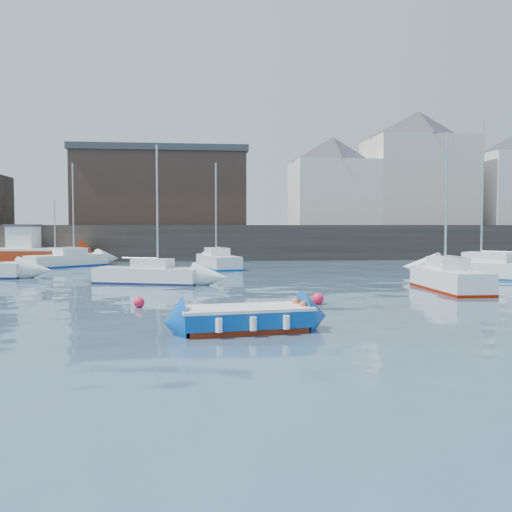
{
  "coord_description": "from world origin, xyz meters",
  "views": [
    {
      "loc": [
        -2.94,
        -14.52,
        2.9
      ],
      "look_at": [
        0.0,
        12.0,
        1.5
      ],
      "focal_mm": 40.0,
      "sensor_mm": 36.0,
      "label": 1
    }
  ],
  "objects": [
    {
      "name": "water",
      "position": [
        0.0,
        0.0,
        0.0
      ],
      "size": [
        220.0,
        220.0,
        0.0
      ],
      "primitive_type": "plane",
      "color": "#2D4760",
      "rests_on": "ground"
    },
    {
      "name": "quay_wall",
      "position": [
        0.0,
        35.0,
        1.5
      ],
      "size": [
        90.0,
        5.0,
        3.0
      ],
      "primitive_type": "cube",
      "color": "#28231E",
      "rests_on": "ground"
    },
    {
      "name": "land_strip",
      "position": [
        0.0,
        53.0,
        1.4
      ],
      "size": [
        90.0,
        32.0,
        2.8
      ],
      "primitive_type": "cube",
      "color": "#28231E",
      "rests_on": "ground"
    },
    {
      "name": "bldg_east_a",
      "position": [
        20.0,
        42.0,
        8.81
      ],
      "size": [
        13.36,
        13.36,
        11.8
      ],
      "color": "beige",
      "rests_on": "land_strip"
    },
    {
      "name": "bldg_east_d",
      "position": [
        11.0,
        41.5,
        7.36
      ],
      "size": [
        11.14,
        11.14,
        8.95
      ],
      "color": "white",
      "rests_on": "land_strip"
    },
    {
      "name": "warehouse",
      "position": [
        -6.0,
        43.0,
        6.62
      ],
      "size": [
        16.4,
        10.4,
        7.6
      ],
      "color": "#3D2D26",
      "rests_on": "land_strip"
    },
    {
      "name": "blue_dinghy",
      "position": [
        -1.51,
        0.98,
        0.38
      ],
      "size": [
        3.8,
        2.15,
        0.69
      ],
      "color": "#97260C",
      "rests_on": "ground"
    },
    {
      "name": "fishing_boat",
      "position": [
        -15.24,
        31.54,
        0.95
      ],
      "size": [
        7.72,
        3.86,
        4.89
      ],
      "color": "#97260C",
      "rests_on": "ground"
    },
    {
      "name": "sailboat_b",
      "position": [
        -5.18,
        14.59,
        0.45
      ],
      "size": [
        5.66,
        3.37,
        6.94
      ],
      "color": "white",
      "rests_on": "ground"
    },
    {
      "name": "sailboat_c",
      "position": [
        8.51,
        9.86,
        0.55
      ],
      "size": [
        1.88,
        5.47,
        7.15
      ],
      "color": "white",
      "rests_on": "ground"
    },
    {
      "name": "sailboat_d",
      "position": [
        13.45,
        15.09,
        0.53
      ],
      "size": [
        6.42,
        6.27,
        8.67
      ],
      "color": "white",
      "rests_on": "ground"
    },
    {
      "name": "sailboat_f",
      "position": [
        -1.23,
        24.58,
        0.51
      ],
      "size": [
        3.0,
        5.84,
        7.26
      ],
      "color": "white",
      "rests_on": "ground"
    },
    {
      "name": "sailboat_h",
      "position": [
        -11.92,
        27.53,
        0.48
      ],
      "size": [
        5.44,
        5.33,
        7.42
      ],
      "color": "white",
      "rests_on": "ground"
    },
    {
      "name": "buoy_near",
      "position": [
        -4.87,
        6.06,
        0.0
      ],
      "size": [
        0.39,
        0.39,
        0.39
      ],
      "primitive_type": "sphere",
      "color": "#FF1941",
      "rests_on": "ground"
    },
    {
      "name": "buoy_mid",
      "position": [
        1.68,
        6.2,
        0.0
      ],
      "size": [
        0.43,
        0.43,
        0.43
      ],
      "primitive_type": "sphere",
      "color": "#FF1941",
      "rests_on": "ground"
    },
    {
      "name": "buoy_far",
      "position": [
        -5.43,
        18.84,
        0.0
      ],
      "size": [
        0.4,
        0.4,
        0.4
      ],
      "primitive_type": "sphere",
      "color": "#FF1941",
      "rests_on": "ground"
    }
  ]
}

